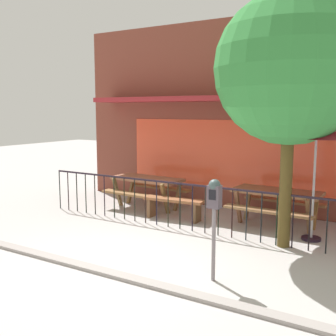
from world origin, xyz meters
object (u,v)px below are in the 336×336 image
object	(u,v)px
picnic_table_left	(147,184)
picnic_table_right	(277,198)
parking_meter_near	(214,203)
street_tree	(291,69)
patio_bench	(174,204)
patio_umbrella	(317,128)

from	to	relation	value
picnic_table_left	picnic_table_right	world-z (taller)	same
parking_meter_near	street_tree	xyz separation A→B (m)	(0.46, 2.00, 1.98)
picnic_table_right	parking_meter_near	xyz separation A→B (m)	(0.03, -3.21, 0.53)
picnic_table_right	patio_bench	size ratio (longest dim) A/B	1.30
picnic_table_right	parking_meter_near	size ratio (longest dim) A/B	1.25
picnic_table_right	parking_meter_near	distance (m)	3.25
picnic_table_left	street_tree	bearing A→B (deg)	-16.99
picnic_table_left	parking_meter_near	xyz separation A→B (m)	(3.26, -3.14, 0.53)
patio_bench	picnic_table_right	bearing A→B (deg)	17.09
picnic_table_right	picnic_table_left	bearing A→B (deg)	-178.80
patio_umbrella	parking_meter_near	distance (m)	2.93
patio_bench	parking_meter_near	world-z (taller)	parking_meter_near
picnic_table_left	parking_meter_near	size ratio (longest dim) A/B	1.26
picnic_table_right	patio_umbrella	bearing A→B (deg)	-33.75
parking_meter_near	patio_bench	bearing A→B (deg)	130.09
parking_meter_near	street_tree	world-z (taller)	street_tree
patio_bench	parking_meter_near	size ratio (longest dim) A/B	0.96
patio_umbrella	parking_meter_near	world-z (taller)	patio_umbrella
picnic_table_left	patio_umbrella	world-z (taller)	patio_umbrella
parking_meter_near	street_tree	distance (m)	2.86
picnic_table_left	street_tree	size ratio (longest dim) A/B	0.42
street_tree	picnic_table_right	bearing A→B (deg)	112.26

